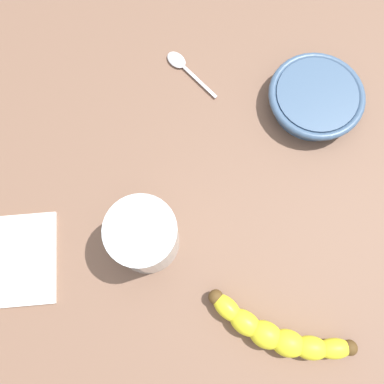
{
  "coord_description": "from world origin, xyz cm",
  "views": [
    {
      "loc": [
        -14.42,
        -1.76,
        61.64
      ],
      "look_at": [
        -0.08,
        4.11,
        5.0
      ],
      "focal_mm": 37.75,
      "sensor_mm": 36.0,
      "label": 1
    }
  ],
  "objects_px": {
    "ceramic_bowl": "(315,98)",
    "teaspoon": "(179,63)",
    "smoothie_glass": "(144,236)",
    "banana": "(278,334)"
  },
  "relations": [
    {
      "from": "ceramic_bowl",
      "to": "teaspoon",
      "type": "relative_size",
      "value": 1.38
    },
    {
      "from": "teaspoon",
      "to": "smoothie_glass",
      "type": "bearing_deg",
      "value": 128.32
    },
    {
      "from": "banana",
      "to": "ceramic_bowl",
      "type": "height_order",
      "value": "same"
    },
    {
      "from": "smoothie_glass",
      "to": "teaspoon",
      "type": "height_order",
      "value": "smoothie_glass"
    },
    {
      "from": "banana",
      "to": "smoothie_glass",
      "type": "bearing_deg",
      "value": 164.97
    },
    {
      "from": "banana",
      "to": "ceramic_bowl",
      "type": "bearing_deg",
      "value": 97.81
    },
    {
      "from": "banana",
      "to": "ceramic_bowl",
      "type": "relative_size",
      "value": 1.4
    },
    {
      "from": "banana",
      "to": "teaspoon",
      "type": "xyz_separation_m",
      "value": [
        0.34,
        0.29,
        -0.01
      ]
    },
    {
      "from": "ceramic_bowl",
      "to": "banana",
      "type": "bearing_deg",
      "value": -170.19
    },
    {
      "from": "banana",
      "to": "ceramic_bowl",
      "type": "distance_m",
      "value": 0.35
    }
  ]
}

